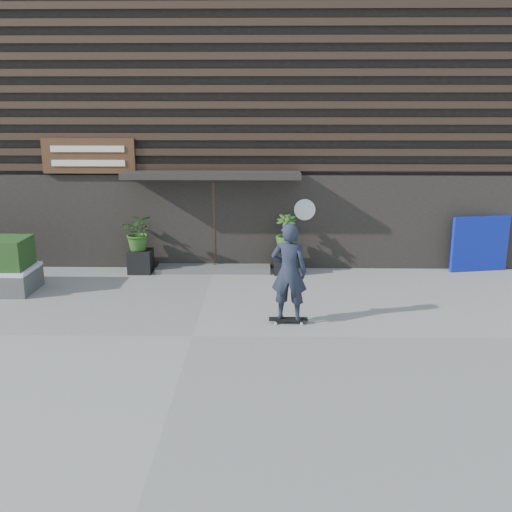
{
  "coord_description": "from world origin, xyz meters",
  "views": [
    {
      "loc": [
        1.38,
        -10.29,
        4.2
      ],
      "look_at": [
        1.17,
        1.87,
        1.1
      ],
      "focal_mm": 40.88,
      "sensor_mm": 36.0,
      "label": 1
    }
  ],
  "objects_px": {
    "planter_pot_right": "(286,262)",
    "skateboarder": "(289,272)",
    "planter_pot_left": "(141,261)",
    "blue_tarp": "(480,244)"
  },
  "relations": [
    {
      "from": "planter_pot_right",
      "to": "skateboarder",
      "type": "xyz_separation_m",
      "value": [
        -0.06,
        -3.67,
        0.76
      ]
    },
    {
      "from": "planter_pot_left",
      "to": "blue_tarp",
      "type": "distance_m",
      "value": 8.92
    },
    {
      "from": "planter_pot_left",
      "to": "blue_tarp",
      "type": "xyz_separation_m",
      "value": [
        8.91,
        0.3,
        0.43
      ]
    },
    {
      "from": "skateboarder",
      "to": "planter_pot_right",
      "type": "bearing_deg",
      "value": 89.07
    },
    {
      "from": "planter_pot_right",
      "to": "blue_tarp",
      "type": "distance_m",
      "value": 5.13
    },
    {
      "from": "blue_tarp",
      "to": "skateboarder",
      "type": "xyz_separation_m",
      "value": [
        -5.17,
        -3.97,
        0.34
      ]
    },
    {
      "from": "planter_pot_left",
      "to": "skateboarder",
      "type": "height_order",
      "value": "skateboarder"
    },
    {
      "from": "planter_pot_left",
      "to": "skateboarder",
      "type": "relative_size",
      "value": 0.29
    },
    {
      "from": "blue_tarp",
      "to": "skateboarder",
      "type": "bearing_deg",
      "value": -152.91
    },
    {
      "from": "planter_pot_left",
      "to": "skateboarder",
      "type": "xyz_separation_m",
      "value": [
        3.74,
        -3.67,
        0.76
      ]
    }
  ]
}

